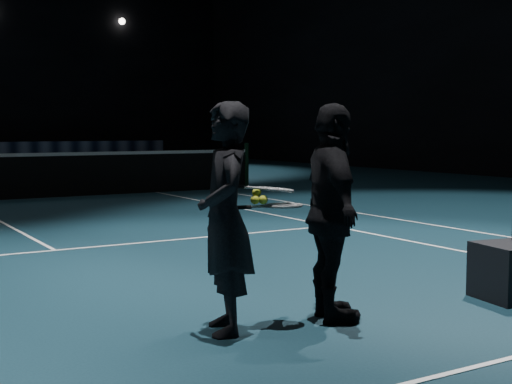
% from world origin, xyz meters
% --- Properties ---
extents(wall_right, '(0.00, 36.00, 36.00)m').
position_xyz_m(wall_right, '(15.00, 0.00, 5.00)').
color(wall_right, black).
rests_on(wall_right, ground).
extents(net_post_right, '(0.10, 0.10, 1.10)m').
position_xyz_m(net_post_right, '(6.40, 0.00, 0.55)').
color(net_post_right, black).
rests_on(net_post_right, floor).
extents(player_a, '(0.57, 0.69, 1.64)m').
position_xyz_m(player_a, '(0.11, -10.44, 0.82)').
color(player_a, black).
rests_on(player_a, floor).
extents(player_b, '(0.72, 1.04, 1.64)m').
position_xyz_m(player_b, '(0.95, -10.57, 0.82)').
color(player_b, black).
rests_on(player_b, floor).
extents(racket_lower, '(0.71, 0.33, 0.03)m').
position_xyz_m(racket_lower, '(0.55, -10.51, 0.89)').
color(racket_lower, black).
rests_on(racket_lower, player_a).
extents(racket_upper, '(0.70, 0.28, 0.10)m').
position_xyz_m(racket_upper, '(0.51, -10.46, 1.01)').
color(racket_upper, black).
rests_on(racket_upper, player_b).
extents(tennis_balls, '(0.12, 0.10, 0.12)m').
position_xyz_m(tennis_balls, '(0.36, -10.47, 0.96)').
color(tennis_balls, gold).
rests_on(tennis_balls, racket_upper).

